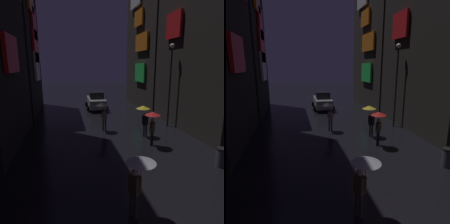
{
  "view_description": "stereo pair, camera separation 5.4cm",
  "coord_description": "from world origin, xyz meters",
  "views": [
    {
      "loc": [
        -2.67,
        0.28,
        4.71
      ],
      "look_at": [
        0.0,
        11.86,
        1.92
      ],
      "focal_mm": 32.0,
      "sensor_mm": 36.0,
      "label": 1
    },
    {
      "loc": [
        -2.62,
        0.26,
        4.71
      ],
      "look_at": [
        0.0,
        11.86,
        1.92
      ],
      "focal_mm": 32.0,
      "sensor_mm": 36.0,
      "label": 2
    }
  ],
  "objects": [
    {
      "name": "building_right_far",
      "position": [
        7.48,
        22.39,
        7.77
      ],
      "size": [
        4.25,
        8.78,
        15.53
      ],
      "color": "#2D2826",
      "rests_on": "ground"
    },
    {
      "name": "trash_bin",
      "position": [
        4.3,
        7.58,
        0.47
      ],
      "size": [
        0.46,
        0.46,
        0.93
      ],
      "color": "#3F3F47",
      "rests_on": "ground"
    },
    {
      "name": "building_left_far",
      "position": [
        -7.47,
        22.0,
        6.61
      ],
      "size": [
        4.25,
        8.01,
        13.2
      ],
      "color": "black",
      "rests_on": "ground"
    },
    {
      "name": "pedestrian_far_right_clear",
      "position": [
        -0.68,
        5.34,
        1.67
      ],
      "size": [
        0.9,
        0.9,
        2.12
      ],
      "color": "#38332D",
      "rests_on": "ground"
    },
    {
      "name": "pedestrian_foreground_right_black",
      "position": [
        -0.2,
        14.0,
        1.67
      ],
      "size": [
        0.9,
        0.9,
        2.12
      ],
      "color": "#38332D",
      "rests_on": "ground"
    },
    {
      "name": "streetlamp_right_far",
      "position": [
        5.0,
        14.06,
        3.85
      ],
      "size": [
        0.36,
        0.36,
        6.25
      ],
      "color": "#2D2D33",
      "rests_on": "ground"
    },
    {
      "name": "pedestrian_foreground_left_yellow",
      "position": [
        2.25,
        12.28,
        1.67
      ],
      "size": [
        0.9,
        0.9,
        2.12
      ],
      "color": "#2D2D38",
      "rests_on": "ground"
    },
    {
      "name": "car_distant",
      "position": [
        0.46,
        21.6,
        0.93
      ],
      "size": [
        2.32,
        4.19,
        1.92
      ],
      "color": "#99999E",
      "rests_on": "ground"
    },
    {
      "name": "pedestrian_midstreet_centre_red",
      "position": [
        2.12,
        10.6,
        1.67
      ],
      "size": [
        0.9,
        0.9,
        2.12
      ],
      "color": "black",
      "rests_on": "ground"
    }
  ]
}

